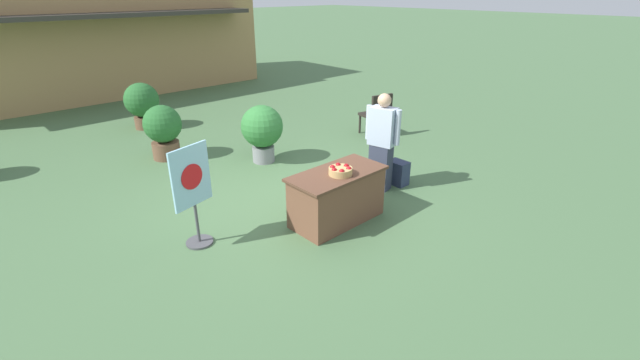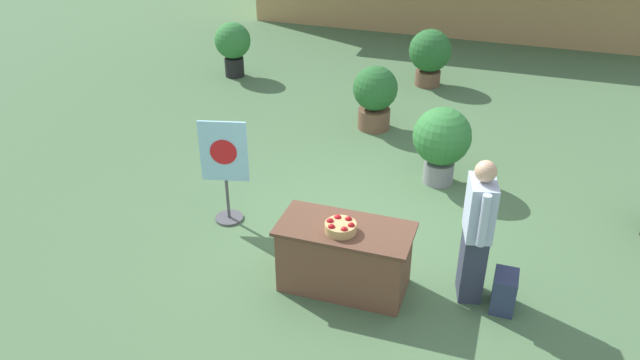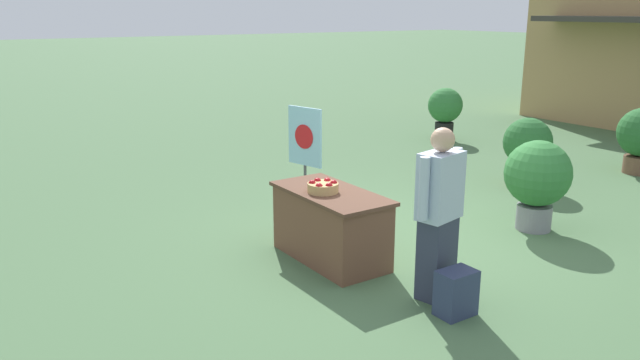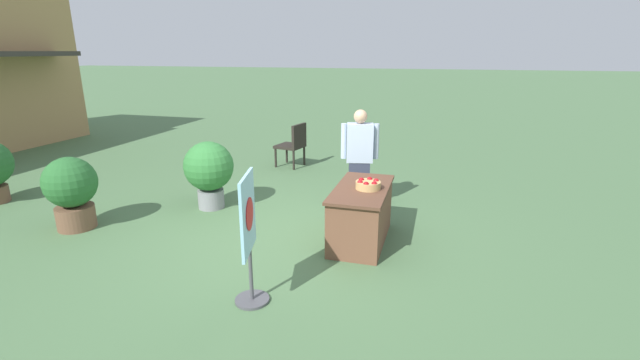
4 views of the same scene
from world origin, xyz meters
name	(u,v)px [view 4 (image 4 of 4)]	position (x,y,z in m)	size (l,w,h in m)	color
ground_plane	(291,233)	(0.00, 0.00, 0.00)	(120.00, 120.00, 0.00)	#4C7047
display_table	(361,214)	(0.03, -1.01, 0.39)	(1.43, 0.70, 0.77)	brown
apple_basket	(368,184)	(0.01, -1.09, 0.83)	(0.33, 0.33, 0.13)	tan
person_visitor	(359,159)	(1.35, -0.72, 0.83)	(0.34, 0.60, 1.63)	#33384C
backpack	(368,189)	(1.71, -0.83, 0.21)	(0.24, 0.34, 0.42)	#2D3856
poster_board	(249,235)	(-1.75, -0.20, 0.76)	(0.58, 0.36, 1.38)	#4C4C51
patio_chair	(294,143)	(3.52, 1.18, 0.55)	(0.65, 0.65, 0.97)	#28231E
potted_plant_near_left	(71,189)	(-0.67, 3.11, 0.60)	(0.73, 0.73, 1.07)	brown
potted_plant_far_left	(209,169)	(0.64, 1.63, 0.66)	(0.81, 0.81, 1.12)	gray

